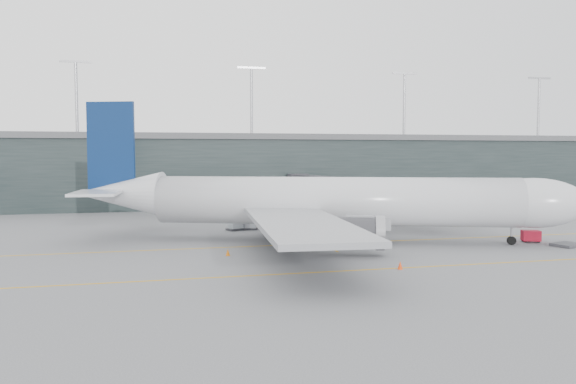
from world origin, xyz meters
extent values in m
plane|color=#57575B|center=(0.00, 0.00, 0.00)|extent=(320.00, 320.00, 0.00)
cube|color=#C48C12|center=(0.00, -4.00, 0.01)|extent=(160.00, 0.25, 0.02)
cube|color=#C48C12|center=(0.00, -20.00, 0.01)|extent=(160.00, 0.25, 0.02)
cube|color=#C48C12|center=(5.00, 20.00, 0.01)|extent=(0.25, 60.00, 0.02)
cube|color=black|center=(0.00, 58.00, 7.00)|extent=(240.00, 35.00, 14.00)
cube|color=#505255|center=(0.00, 58.00, 14.60)|extent=(240.00, 36.00, 1.20)
cylinder|color=#9E9EA3|center=(-30.00, 48.00, 22.00)|extent=(0.60, 0.60, 14.00)
cylinder|color=#9E9EA3|center=(5.00, 48.00, 22.00)|extent=(0.60, 0.60, 14.00)
cylinder|color=#9E9EA3|center=(40.00, 48.00, 22.00)|extent=(0.60, 0.60, 14.00)
cylinder|color=#9E9EA3|center=(75.00, 48.00, 22.00)|extent=(0.60, 0.60, 14.00)
cylinder|color=silver|center=(6.93, -2.98, 5.21)|extent=(44.55, 21.16, 6.09)
ellipsoid|color=silver|center=(29.55, -11.21, 5.21)|extent=(14.10, 10.09, 6.09)
cone|color=silver|center=(-19.38, 6.58, 5.89)|extent=(12.15, 9.19, 5.85)
cube|color=gray|center=(6.01, -2.65, 2.85)|extent=(16.45, 9.99, 1.96)
cube|color=black|center=(33.06, -12.48, 6.19)|extent=(3.04, 3.51, 0.79)
cube|color=gray|center=(-1.04, -16.28, 4.22)|extent=(10.80, 29.03, 0.54)
cylinder|color=#36363B|center=(5.59, -12.42, 2.55)|extent=(7.64, 5.58, 3.44)
cube|color=gray|center=(9.37, 12.33, 4.22)|extent=(23.89, 28.25, 0.54)
cylinder|color=#36363B|center=(11.97, 5.12, 2.55)|extent=(7.64, 5.58, 3.44)
cube|color=#09204D|center=(-20.76, 7.09, 12.08)|extent=(6.17, 2.64, 11.79)
cube|color=silver|center=(-22.15, 1.84, 6.38)|extent=(6.15, 9.28, 0.34)
cube|color=silver|center=(-18.45, 12.00, 6.38)|extent=(9.49, 10.34, 0.34)
cylinder|color=black|center=(27.24, -10.37, 0.54)|extent=(1.15, 0.74, 1.08)
cylinder|color=#9E9EA3|center=(27.24, -10.37, 1.28)|extent=(0.29, 0.29, 2.55)
cylinder|color=black|center=(1.63, -6.07, 0.64)|extent=(1.37, 0.90, 1.28)
cylinder|color=black|center=(4.85, 2.79, 0.64)|extent=(1.37, 0.90, 1.28)
cube|color=#2F2F34|center=(23.16, 1.45, 5.44)|extent=(4.38, 4.69, 3.04)
cube|color=#2F2F34|center=(20.81, 10.17, 5.44)|extent=(6.31, 14.35, 2.72)
cube|color=#2F2F34|center=(17.12, 23.81, 5.44)|extent=(6.57, 14.43, 2.83)
cube|color=#2F2F34|center=(13.44, 37.46, 5.44)|extent=(6.83, 14.50, 2.94)
cylinder|color=#9E9EA3|center=(20.61, 10.90, 2.07)|extent=(0.54, 0.54, 4.13)
cube|color=#36363B|center=(20.61, 10.90, 0.38)|extent=(2.52, 2.14, 0.76)
cylinder|color=#2F2F34|center=(23.16, 40.50, 5.44)|extent=(4.35, 4.35, 3.26)
cylinder|color=#2F2F34|center=(23.16, 40.50, 1.96)|extent=(1.96, 1.96, 3.91)
cube|color=maroon|center=(30.99, -8.99, 0.84)|extent=(2.51, 2.03, 1.29)
cylinder|color=black|center=(30.08, -9.20, 0.20)|extent=(0.42, 0.27, 0.40)
cylinder|color=black|center=(31.58, -9.72, 0.20)|extent=(0.42, 0.27, 0.40)
cylinder|color=black|center=(30.41, -8.26, 0.20)|extent=(0.42, 0.27, 0.40)
cylinder|color=black|center=(31.90, -8.78, 0.20)|extent=(0.42, 0.27, 0.40)
cube|color=#3A3A3F|center=(33.23, -12.73, 0.20)|extent=(3.97, 3.56, 0.33)
cube|color=#36363B|center=(-3.92, 10.40, 0.17)|extent=(2.78, 2.55, 0.22)
cube|color=silver|center=(-3.92, 10.40, 1.17)|extent=(2.32, 2.27, 1.68)
cube|color=navy|center=(-3.92, 10.40, 2.05)|extent=(2.40, 2.34, 0.09)
cube|color=#36363B|center=(-1.98, 10.93, 0.17)|extent=(2.75, 2.45, 0.23)
cube|color=silver|center=(-1.98, 10.93, 1.20)|extent=(2.27, 2.20, 1.72)
cube|color=navy|center=(-1.98, 10.93, 2.10)|extent=(2.35, 2.27, 0.09)
cube|color=#36363B|center=(-1.42, 10.66, 0.13)|extent=(2.13, 1.89, 0.18)
cube|color=silver|center=(-1.42, 10.66, 0.94)|extent=(1.76, 1.70, 1.34)
cube|color=navy|center=(-1.42, 10.66, 1.63)|extent=(1.82, 1.76, 0.07)
cone|color=#E94B0C|center=(32.90, -5.46, 0.39)|extent=(0.49, 0.49, 0.78)
cone|color=#F7400D|center=(7.83, -20.53, 0.40)|extent=(0.50, 0.50, 0.79)
cone|color=#E75A0C|center=(7.49, 11.23, 0.33)|extent=(0.42, 0.42, 0.67)
cone|color=orange|center=(-7.52, -9.44, 0.38)|extent=(0.47, 0.47, 0.75)
camera|label=1|loc=(-15.22, -70.29, 11.28)|focal=35.00mm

